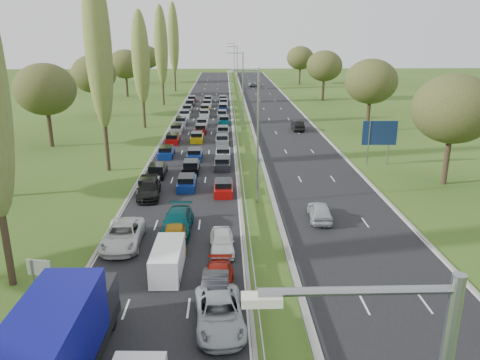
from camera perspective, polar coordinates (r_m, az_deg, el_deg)
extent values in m
plane|color=#324A17|center=(78.42, 0.29, 6.64)|extent=(260.00, 260.00, 0.00)
cube|color=black|center=(80.92, -4.59, 6.92)|extent=(10.50, 215.00, 0.04)
cube|color=black|center=(81.39, 5.02, 6.97)|extent=(10.50, 215.00, 0.04)
cube|color=gray|center=(80.74, -0.59, 7.35)|extent=(0.06, 215.00, 0.32)
cube|color=gray|center=(80.82, 1.05, 7.36)|extent=(0.06, 215.00, 0.32)
cylinder|color=gray|center=(41.01, 2.19, 5.12)|extent=(0.18, 0.18, 12.00)
cylinder|color=gray|center=(75.53, 0.36, 10.83)|extent=(0.18, 0.18, 12.00)
cylinder|color=gray|center=(110.35, -0.34, 12.94)|extent=(0.18, 0.18, 12.00)
cylinder|color=gray|center=(145.25, -0.71, 14.04)|extent=(0.18, 0.18, 12.00)
cylinder|color=#2D2116|center=(31.19, -26.78, -5.50)|extent=(0.44, 0.44, 7.20)
cylinder|color=#2D2116|center=(53.74, -16.03, 5.20)|extent=(0.44, 0.44, 7.92)
ellipsoid|color=olive|center=(52.65, -16.94, 15.54)|extent=(2.80, 2.80, 17.60)
cylinder|color=#2D2116|center=(77.96, -11.65, 8.63)|extent=(0.44, 0.44, 6.48)
ellipsoid|color=olive|center=(77.18, -12.02, 14.45)|extent=(2.80, 2.80, 14.40)
cylinder|color=#2D2116|center=(102.43, -9.36, 11.01)|extent=(0.44, 0.44, 7.20)
ellipsoid|color=olive|center=(101.84, -9.61, 15.93)|extent=(2.80, 2.80, 16.00)
cylinder|color=#2D2116|center=(127.11, -7.94, 12.46)|extent=(0.44, 0.44, 7.92)
ellipsoid|color=olive|center=(126.65, -8.13, 16.82)|extent=(2.80, 2.80, 17.60)
cylinder|color=#2D2116|center=(68.39, -22.14, 5.80)|extent=(0.56, 0.56, 4.84)
ellipsoid|color=#38471E|center=(67.64, -22.66, 10.17)|extent=(8.00, 8.00, 6.80)
cylinder|color=#2D2116|center=(90.97, -17.09, 8.93)|extent=(0.56, 0.56, 4.84)
ellipsoid|color=#38471E|center=(90.41, -17.39, 12.24)|extent=(8.00, 8.00, 6.80)
cylinder|color=#2D2116|center=(118.02, -13.62, 11.01)|extent=(0.56, 0.56, 4.84)
ellipsoid|color=#38471E|center=(117.59, -13.81, 13.57)|extent=(8.00, 8.00, 6.80)
cylinder|color=#2D2116|center=(149.37, -11.18, 12.44)|extent=(0.56, 0.56, 4.84)
ellipsoid|color=#38471E|center=(149.02, -11.31, 14.46)|extent=(8.00, 8.00, 6.80)
cylinder|color=#2D2116|center=(51.70, 23.86, 2.14)|extent=(0.56, 0.56, 4.84)
ellipsoid|color=#38471E|center=(50.69, 24.59, 7.90)|extent=(8.00, 8.00, 6.80)
cylinder|color=#2D2116|center=(76.35, 15.36, 7.57)|extent=(0.56, 0.56, 4.84)
ellipsoid|color=#38471E|center=(75.68, 15.68, 11.50)|extent=(8.00, 8.00, 6.80)
cylinder|color=#2D2116|center=(109.96, 10.10, 10.79)|extent=(0.56, 0.56, 4.84)
ellipsoid|color=#38471E|center=(109.49, 10.25, 13.53)|extent=(8.00, 8.00, 6.80)
cylinder|color=#2D2116|center=(144.24, 7.28, 12.45)|extent=(0.56, 0.56, 4.84)
ellipsoid|color=#38471E|center=(143.88, 7.36, 14.55)|extent=(8.00, 8.00, 6.80)
cube|color=slate|center=(46.80, -11.07, -0.69)|extent=(1.75, 4.00, 0.80)
cube|color=black|center=(51.22, -10.04, 0.96)|extent=(1.75, 4.00, 0.80)
cube|color=navy|center=(59.09, -8.96, 3.24)|extent=(1.75, 4.00, 0.80)
cube|color=#A50C0A|center=(66.43, -8.19, 4.85)|extent=(1.75, 4.00, 0.80)
cube|color=#B2B7BC|center=(73.48, -7.73, 6.09)|extent=(1.75, 4.00, 0.80)
cube|color=slate|center=(79.62, -7.18, 6.99)|extent=(1.75, 4.00, 0.80)
cube|color=silver|center=(86.88, -6.69, 7.88)|extent=(1.75, 4.00, 0.80)
cube|color=slate|center=(93.20, -6.40, 8.54)|extent=(1.75, 4.00, 0.80)
cube|color=black|center=(100.37, -6.09, 9.19)|extent=(1.75, 4.00, 0.80)
cube|color=#590F14|center=(106.80, -5.88, 9.70)|extent=(1.75, 4.00, 0.80)
cube|color=navy|center=(46.77, -6.51, -0.48)|extent=(1.75, 4.00, 0.80)
cube|color=black|center=(52.18, -5.96, 1.45)|extent=(1.75, 4.00, 0.80)
cube|color=navy|center=(57.49, -5.54, 2.97)|extent=(1.75, 4.00, 0.80)
cube|color=#BF990C|center=(67.09, -5.26, 5.08)|extent=(1.75, 4.00, 0.80)
cube|color=#590F14|center=(72.92, -4.79, 6.10)|extent=(1.75, 4.00, 0.80)
cube|color=silver|center=(77.92, -4.63, 6.84)|extent=(1.75, 4.00, 0.80)
cube|color=#B2B7BC|center=(86.89, -4.34, 7.95)|extent=(1.75, 4.00, 0.80)
cube|color=#BF990C|center=(92.84, -4.29, 8.57)|extent=(1.75, 4.00, 0.80)
cube|color=#B2B7BC|center=(99.71, -4.00, 9.19)|extent=(1.75, 4.00, 0.80)
cube|color=slate|center=(106.12, -3.90, 9.70)|extent=(1.75, 4.00, 0.80)
cube|color=#A50C0A|center=(45.01, -2.03, -1.10)|extent=(1.75, 4.00, 0.80)
cube|color=black|center=(53.42, -2.18, 1.91)|extent=(1.75, 4.00, 0.80)
cube|color=silver|center=(57.90, -2.08, 3.15)|extent=(1.75, 4.00, 0.80)
cube|color=slate|center=(65.29, -2.19, 4.80)|extent=(1.75, 4.00, 0.80)
cube|color=slate|center=(71.34, -2.10, 5.89)|extent=(1.75, 4.00, 0.80)
cube|color=#053F4C|center=(80.12, -1.96, 7.18)|extent=(1.75, 4.00, 0.80)
cube|color=slate|center=(86.25, -2.20, 7.92)|extent=(1.75, 4.00, 0.80)
cube|color=navy|center=(93.90, -2.09, 8.71)|extent=(1.75, 4.00, 0.80)
cube|color=#B2B7BC|center=(101.30, -2.03, 9.36)|extent=(1.75, 4.00, 0.80)
cube|color=black|center=(106.41, -2.10, 9.75)|extent=(1.75, 4.00, 0.80)
imported|color=silver|center=(35.11, -14.08, -6.51)|extent=(2.76, 5.79, 1.59)
imported|color=black|center=(44.71, -11.06, -1.11)|extent=(2.48, 5.29, 1.49)
imported|color=#044248|center=(36.62, -7.64, -5.10)|extent=(2.35, 5.52, 1.59)
imported|color=#B87A0C|center=(34.09, -8.03, -6.92)|extent=(2.00, 4.61, 1.55)
imported|color=black|center=(27.51, -3.04, -13.23)|extent=(1.61, 4.42, 1.45)
imported|color=#A1A6AA|center=(25.45, -2.52, -15.94)|extent=(2.91, 5.58, 1.50)
imported|color=#941309|center=(28.51, -2.70, -12.19)|extent=(2.06, 4.62, 1.32)
imported|color=white|center=(33.29, -2.22, -7.49)|extent=(1.83, 4.24, 1.42)
imported|color=#A3A8AC|center=(39.15, 9.72, -3.75)|extent=(2.09, 4.51, 1.50)
imported|color=black|center=(75.07, 7.04, 6.63)|extent=(1.65, 4.66, 1.53)
imported|color=slate|center=(137.24, 1.50, 11.61)|extent=(2.34, 4.90, 1.35)
cube|color=navy|center=(21.36, -22.34, -18.32)|extent=(2.80, 7.60, 3.05)
cube|color=black|center=(25.95, -18.21, -14.10)|extent=(2.73, 2.46, 2.20)
cylinder|color=black|center=(26.53, -17.97, -16.01)|extent=(2.35, 1.00, 1.00)
cube|color=white|center=(30.58, -8.80, -9.59)|extent=(1.81, 4.52, 1.81)
cube|color=black|center=(32.39, -8.38, -8.13)|extent=(1.76, 0.72, 1.45)
cylinder|color=black|center=(32.25, -9.82, -9.42)|extent=(0.23, 0.62, 0.62)
cylinder|color=black|center=(29.53, -7.56, -11.99)|extent=(0.23, 0.62, 0.62)
cylinder|color=gray|center=(30.77, -23.92, -10.65)|extent=(0.16, 0.16, 2.10)
cylinder|color=gray|center=(30.48, -22.50, -10.74)|extent=(0.16, 0.16, 2.10)
cube|color=silver|center=(30.38, -23.34, -9.78)|extent=(1.49, 0.41, 1.00)
cylinder|color=gray|center=(56.17, 15.39, 4.34)|extent=(0.16, 0.16, 5.20)
cylinder|color=gray|center=(56.92, 17.71, 4.31)|extent=(0.16, 0.16, 5.20)
cube|color=navy|center=(56.29, 16.67, 5.51)|extent=(4.00, 0.20, 2.80)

